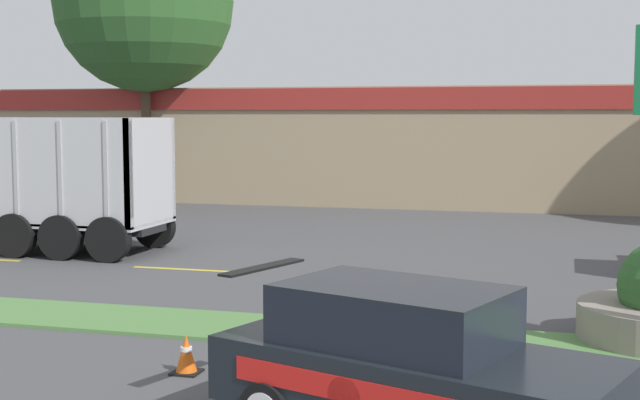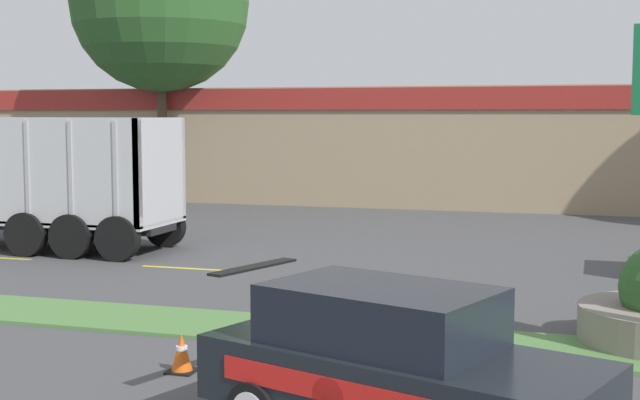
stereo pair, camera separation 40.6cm
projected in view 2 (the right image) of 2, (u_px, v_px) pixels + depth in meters
name	position (u px, v px, depth m)	size (l,w,h in m)	color
grass_verge	(232.00, 326.00, 14.56)	(120.00, 1.80, 0.06)	#517F42
centre_line_4	(190.00, 268.00, 20.13)	(2.40, 0.14, 0.01)	yellow
centre_line_5	(426.00, 282.00, 18.54)	(2.40, 0.14, 0.01)	yellow
rally_car	(395.00, 364.00, 9.40)	(4.61, 3.05, 1.70)	black
traffic_cone	(182.00, 353.00, 12.03)	(0.37, 0.37, 0.54)	black
store_building_backdrop	(331.00, 142.00, 39.46)	(36.99, 12.10, 4.50)	#9E896B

